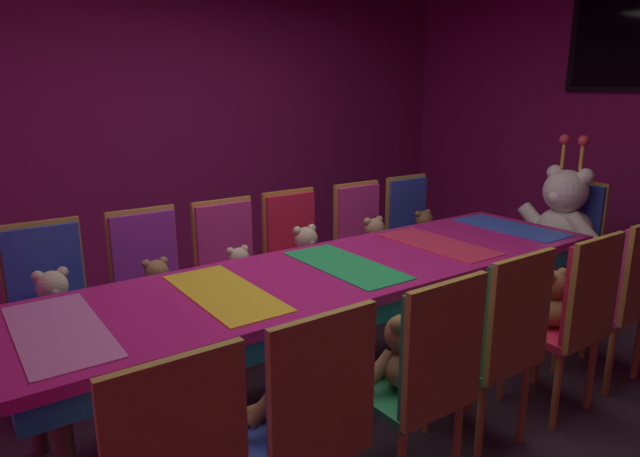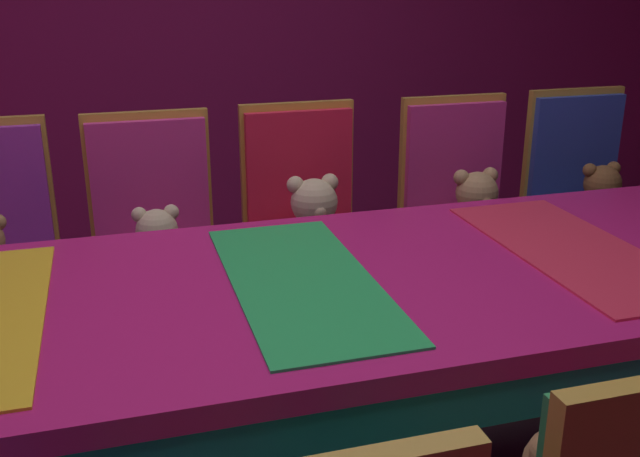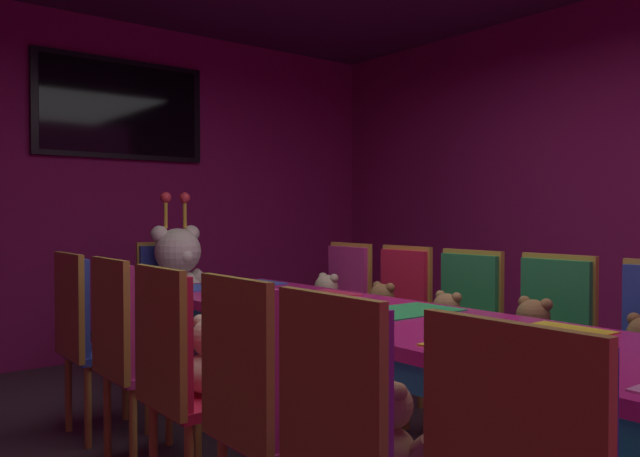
{
  "view_description": "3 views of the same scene",
  "coord_description": "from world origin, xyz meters",
  "px_view_note": "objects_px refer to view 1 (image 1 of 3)",
  "views": [
    {
      "loc": [
        2.23,
        -1.76,
        1.67
      ],
      "look_at": [
        -0.18,
        -0.04,
        0.92
      ],
      "focal_mm": 30.95,
      "sensor_mm": 36.0,
      "label": 1
    },
    {
      "loc": [
        1.5,
        -0.4,
        1.42
      ],
      "look_at": [
        0.1,
        0.01,
        0.9
      ],
      "focal_mm": 41.16,
      "sensor_mm": 36.0,
      "label": 2
    },
    {
      "loc": [
        -1.99,
        -2.07,
        1.19
      ],
      "look_at": [
        -0.07,
        0.38,
        1.12
      ],
      "focal_mm": 36.09,
      "sensor_mm": 36.0,
      "label": 3
    }
  ],
  "objects_px": {
    "chair_left_0": "(49,294)",
    "teddy_right_1": "(288,395)",
    "chair_left_5": "(411,224)",
    "teddy_left_1": "(158,285)",
    "chair_right_5": "(627,287)",
    "throne_chair": "(572,231)",
    "chair_right_3": "(503,334)",
    "teddy_right_2": "(402,355)",
    "teddy_right_0": "(154,443)",
    "king_teddy_bear": "(562,216)",
    "banquet_table": "(345,280)",
    "teddy_left_4": "(375,240)",
    "teddy_right_4": "(550,301)",
    "chair_right_1": "(310,413)",
    "chair_left_3": "(295,247)",
    "chair_left_4": "(362,235)",
    "teddy_right_5": "(601,279)",
    "chair_left_1": "(149,275)",
    "teddy_left_2": "(240,270)",
    "teddy_left_5": "(424,230)",
    "chair_right_4": "(576,309)",
    "chair_left_2": "(229,261)",
    "teddy_left_3": "(306,252)",
    "teddy_left_0": "(54,303)",
    "chair_right_2": "(428,369)",
    "teddy_right_3": "(477,324)"
  },
  "relations": [
    {
      "from": "chair_left_0",
      "to": "teddy_right_4",
      "type": "bearing_deg",
      "value": 52.85
    },
    {
      "from": "teddy_left_3",
      "to": "chair_left_4",
      "type": "relative_size",
      "value": 0.34
    },
    {
      "from": "chair_left_5",
      "to": "teddy_right_2",
      "type": "bearing_deg",
      "value": -45.43
    },
    {
      "from": "chair_left_0",
      "to": "teddy_right_0",
      "type": "relative_size",
      "value": 2.88
    },
    {
      "from": "chair_left_0",
      "to": "teddy_left_0",
      "type": "distance_m",
      "value": 0.15
    },
    {
      "from": "king_teddy_bear",
      "to": "chair_right_4",
      "type": "bearing_deg",
      "value": 34.48
    },
    {
      "from": "teddy_right_4",
      "to": "chair_left_1",
      "type": "bearing_deg",
      "value": 44.44
    },
    {
      "from": "chair_left_2",
      "to": "chair_right_3",
      "type": "bearing_deg",
      "value": 17.15
    },
    {
      "from": "teddy_left_0",
      "to": "teddy_left_5",
      "type": "bearing_deg",
      "value": 90.11
    },
    {
      "from": "banquet_table",
      "to": "teddy_left_0",
      "type": "height_order",
      "value": "teddy_left_0"
    },
    {
      "from": "teddy_left_1",
      "to": "throne_chair",
      "type": "bearing_deg",
      "value": 76.35
    },
    {
      "from": "teddy_right_0",
      "to": "king_teddy_bear",
      "type": "height_order",
      "value": "king_teddy_bear"
    },
    {
      "from": "chair_right_1",
      "to": "king_teddy_bear",
      "type": "height_order",
      "value": "king_teddy_bear"
    },
    {
      "from": "teddy_right_1",
      "to": "teddy_right_5",
      "type": "relative_size",
      "value": 0.95
    },
    {
      "from": "teddy_right_0",
      "to": "chair_right_1",
      "type": "height_order",
      "value": "chair_right_1"
    },
    {
      "from": "chair_left_5",
      "to": "teddy_right_1",
      "type": "relative_size",
      "value": 2.99
    },
    {
      "from": "chair_right_3",
      "to": "banquet_table",
      "type": "bearing_deg",
      "value": 16.11
    },
    {
      "from": "chair_left_1",
      "to": "king_teddy_bear",
      "type": "bearing_deg",
      "value": 72.92
    },
    {
      "from": "banquet_table",
      "to": "teddy_left_4",
      "type": "bearing_deg",
      "value": 130.66
    },
    {
      "from": "teddy_right_3",
      "to": "throne_chair",
      "type": "height_order",
      "value": "throne_chair"
    },
    {
      "from": "chair_right_5",
      "to": "king_teddy_bear",
      "type": "xyz_separation_m",
      "value": [
        -0.87,
        0.75,
        0.14
      ]
    },
    {
      "from": "teddy_left_5",
      "to": "chair_right_1",
      "type": "xyz_separation_m",
      "value": [
        1.59,
        -2.18,
        0.02
      ]
    },
    {
      "from": "chair_right_2",
      "to": "teddy_right_4",
      "type": "xyz_separation_m",
      "value": [
        -0.15,
        1.06,
        -0.01
      ]
    },
    {
      "from": "teddy_left_5",
      "to": "chair_left_2",
      "type": "bearing_deg",
      "value": -94.06
    },
    {
      "from": "teddy_right_1",
      "to": "chair_right_3",
      "type": "bearing_deg",
      "value": -97.08
    },
    {
      "from": "chair_left_3",
      "to": "chair_right_3",
      "type": "xyz_separation_m",
      "value": [
        1.72,
        0.0,
        0.0
      ]
    },
    {
      "from": "chair_left_5",
      "to": "teddy_left_1",
      "type": "bearing_deg",
      "value": -86.15
    },
    {
      "from": "teddy_right_2",
      "to": "chair_left_0",
      "type": "bearing_deg",
      "value": 33.49
    },
    {
      "from": "teddy_left_5",
      "to": "teddy_right_5",
      "type": "bearing_deg",
      "value": -1.87
    },
    {
      "from": "banquet_table",
      "to": "chair_left_4",
      "type": "height_order",
      "value": "chair_left_4"
    },
    {
      "from": "teddy_left_2",
      "to": "teddy_right_4",
      "type": "distance_m",
      "value": 1.79
    },
    {
      "from": "chair_right_5",
      "to": "chair_left_1",
      "type": "bearing_deg",
      "value": 50.4
    },
    {
      "from": "chair_left_1",
      "to": "teddy_left_2",
      "type": "relative_size",
      "value": 3.52
    },
    {
      "from": "chair_right_1",
      "to": "chair_left_3",
      "type": "bearing_deg",
      "value": -31.35
    },
    {
      "from": "teddy_left_4",
      "to": "teddy_right_2",
      "type": "xyz_separation_m",
      "value": [
        1.44,
        -1.1,
        0.01
      ]
    },
    {
      "from": "teddy_left_3",
      "to": "teddy_right_0",
      "type": "distance_m",
      "value": 2.12
    },
    {
      "from": "chair_left_0",
      "to": "chair_right_1",
      "type": "bearing_deg",
      "value": 16.57
    },
    {
      "from": "chair_left_4",
      "to": "teddy_right_1",
      "type": "relative_size",
      "value": 2.99
    },
    {
      "from": "chair_left_0",
      "to": "chair_right_3",
      "type": "height_order",
      "value": "same"
    },
    {
      "from": "chair_right_5",
      "to": "throne_chair",
      "type": "relative_size",
      "value": 1.0
    },
    {
      "from": "chair_left_5",
      "to": "chair_right_4",
      "type": "height_order",
      "value": "same"
    },
    {
      "from": "chair_left_1",
      "to": "chair_left_4",
      "type": "xyz_separation_m",
      "value": [
        0.02,
        1.62,
        0.0
      ]
    },
    {
      "from": "chair_left_0",
      "to": "teddy_right_1",
      "type": "height_order",
      "value": "chair_left_0"
    },
    {
      "from": "chair_right_3",
      "to": "king_teddy_bear",
      "type": "xyz_separation_m",
      "value": [
        -0.84,
        1.82,
        0.14
      ]
    },
    {
      "from": "chair_right_5",
      "to": "teddy_right_5",
      "type": "bearing_deg",
      "value": -0.0
    },
    {
      "from": "teddy_left_1",
      "to": "chair_left_5",
      "type": "bearing_deg",
      "value": 93.85
    },
    {
      "from": "chair_left_0",
      "to": "teddy_left_0",
      "type": "bearing_deg",
      "value": -0.0
    },
    {
      "from": "teddy_left_0",
      "to": "chair_left_2",
      "type": "relative_size",
      "value": 0.34
    },
    {
      "from": "chair_left_5",
      "to": "chair_right_1",
      "type": "relative_size",
      "value": 1.0
    },
    {
      "from": "chair_left_0",
      "to": "chair_left_1",
      "type": "relative_size",
      "value": 1.0
    }
  ]
}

